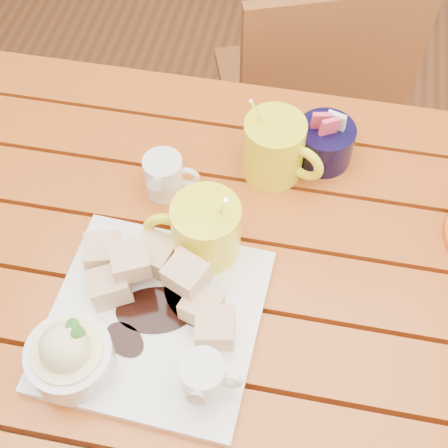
% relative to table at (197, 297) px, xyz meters
% --- Properties ---
extents(ground, '(5.00, 5.00, 0.00)m').
position_rel_table_xyz_m(ground, '(0.00, -0.00, -0.64)').
color(ground, brown).
rests_on(ground, ground).
extents(table, '(1.20, 0.79, 0.75)m').
position_rel_table_xyz_m(table, '(0.00, 0.00, 0.00)').
color(table, '#A14514').
rests_on(table, ground).
extents(dessert_plate, '(0.30, 0.30, 0.12)m').
position_rel_table_xyz_m(dessert_plate, '(-0.05, -0.13, 0.14)').
color(dessert_plate, white).
rests_on(dessert_plate, table).
extents(coffee_mug_left, '(0.14, 0.10, 0.17)m').
position_rel_table_xyz_m(coffee_mug_left, '(0.01, 0.02, 0.17)').
color(coffee_mug_left, yellow).
rests_on(coffee_mug_left, table).
extents(coffee_mug_right, '(0.14, 0.10, 0.16)m').
position_rel_table_xyz_m(coffee_mug_right, '(0.09, 0.20, 0.16)').
color(coffee_mug_right, yellow).
rests_on(coffee_mug_right, table).
extents(cream_pitcher, '(0.09, 0.08, 0.08)m').
position_rel_table_xyz_m(cream_pitcher, '(-0.07, 0.13, 0.15)').
color(cream_pitcher, white).
rests_on(cream_pitcher, table).
extents(sugar_caddy, '(0.10, 0.10, 0.10)m').
position_rel_table_xyz_m(sugar_caddy, '(0.17, 0.25, 0.14)').
color(sugar_caddy, black).
rests_on(sugar_caddy, table).
extents(chair_far, '(0.50, 0.50, 0.83)m').
position_rel_table_xyz_m(chair_far, '(0.13, 0.68, -0.18)').
color(chair_far, brown).
rests_on(chair_far, ground).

